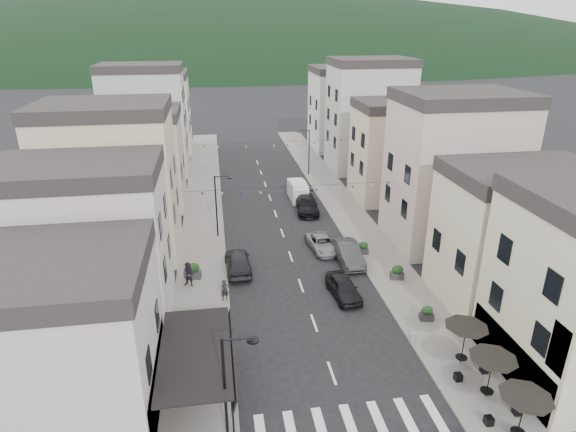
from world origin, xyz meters
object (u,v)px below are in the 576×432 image
Objects in this scene: parked_car_b at (348,253)px; pedestrian_b at (189,275)px; parked_car_e at (238,262)px; delivery_van at (298,191)px; parked_car_a at (344,288)px; pedestrian_a at (225,290)px; parked_car_d at (307,205)px; parked_car_c at (322,244)px.

parked_car_b is 13.21m from pedestrian_b.
parked_car_e is 17.75m from delivery_van.
parked_car_a is at bearing -109.90° from parked_car_b.
parked_car_b is 11.36m from pedestrian_a.
pedestrian_a is at bearing -113.71° from parked_car_d.
delivery_van is 21.38m from pedestrian_b.
pedestrian_b is (-11.37, -4.76, 0.48)m from parked_car_c.
parked_car_a is 21.05m from delivery_van.
parked_car_a is 0.97× the size of delivery_van.
parked_car_e reaches higher than parked_car_a.
parked_car_d is 18.38m from pedestrian_b.
pedestrian_a is (-8.60, 0.68, 0.18)m from parked_car_a.
parked_car_a is 8.95m from parked_car_e.
pedestrian_b reaches higher than parked_car_e.
delivery_van is at bearing 83.34° from parked_car_a.
pedestrian_a reaches higher than parked_car_c.
pedestrian_b is (-13.02, -2.22, 0.28)m from parked_car_b.
parked_car_d is 3.97m from delivery_van.
pedestrian_a is at bearing -15.26° from pedestrian_b.
parked_car_a is at bearing -86.46° from parked_car_d.
delivery_van is 22.22m from pedestrian_a.
pedestrian_a reaches higher than parked_car_d.
parked_car_d is 1.22× the size of delivery_van.
parked_car_c is 1.02× the size of delivery_van.
parked_car_b is at bearing 36.27° from pedestrian_b.
delivery_van reaches higher than parked_car_a.
delivery_van is at bearing 84.06° from pedestrian_b.
parked_car_e is at bearing 54.48° from pedestrian_b.
parked_car_b is 0.93× the size of parked_car_d.
delivery_van is at bearing 53.26° from pedestrian_a.
pedestrian_a is at bearing -147.06° from parked_car_c.
parked_car_c is 0.84× the size of parked_car_d.
parked_car_b is 9.20m from parked_car_e.
parked_car_e is 4.33m from pedestrian_b.
parked_car_e reaches higher than parked_car_b.
pedestrian_a is (-8.88, -20.37, -0.13)m from delivery_van.
parked_car_b is 1.02× the size of parked_car_e.
parked_car_c is at bearing -87.23° from parked_car_d.
delivery_van is (-1.52, 15.80, 0.21)m from parked_car_b.
pedestrian_b reaches higher than pedestrian_a.
pedestrian_b reaches higher than parked_car_a.
parked_car_e is at bearing -116.08° from delivery_van.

